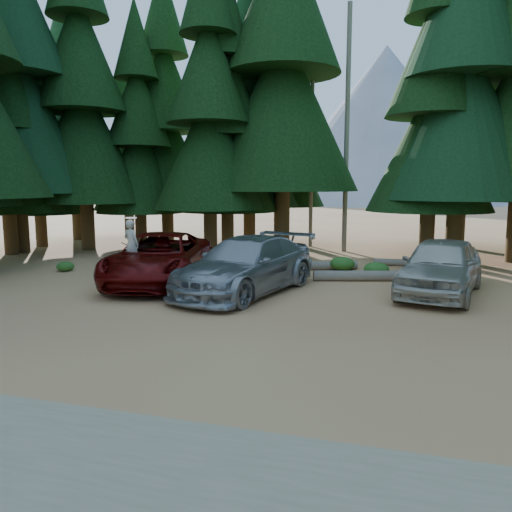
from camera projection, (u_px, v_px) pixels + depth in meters
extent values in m
plane|color=#B26E4B|center=(242.00, 327.00, 11.87)|extent=(160.00, 160.00, 0.00)
cube|color=gray|center=(69.00, 482.00, 5.69)|extent=(26.00, 3.50, 0.01)
cylinder|color=#6D6557|center=(347.00, 131.00, 24.58)|extent=(0.24, 0.24, 12.00)
cylinder|color=#6D6557|center=(312.00, 154.00, 26.70)|extent=(0.20, 0.20, 10.00)
cone|color=gray|center=(384.00, 126.00, 90.68)|extent=(44.00, 44.00, 28.00)
cone|color=gray|center=(345.00, 152.00, 102.96)|extent=(36.00, 36.00, 20.00)
imported|color=#5E0808|center=(160.00, 258.00, 17.14)|extent=(4.09, 6.65, 1.72)
imported|color=#9B9EA2|center=(246.00, 265.00, 15.60)|extent=(3.88, 6.42, 1.74)
imported|color=beige|center=(441.00, 266.00, 15.35)|extent=(3.18, 5.52, 1.77)
imported|color=beige|center=(131.00, 244.00, 16.39)|extent=(0.68, 0.53, 1.63)
cylinder|color=white|center=(131.00, 218.00, 16.31)|extent=(0.36, 0.36, 0.04)
cylinder|color=#6D6557|center=(300.00, 266.00, 19.72)|extent=(4.43, 2.23, 0.34)
cylinder|color=#6D6557|center=(417.00, 263.00, 20.66)|extent=(3.50, 0.55, 0.29)
cylinder|color=#6D6557|center=(395.00, 276.00, 17.56)|extent=(5.59, 1.89, 0.37)
ellipsoid|color=#285F1C|center=(196.00, 254.00, 22.53)|extent=(0.94, 0.94, 0.51)
ellipsoid|color=#285F1C|center=(275.00, 259.00, 21.04)|extent=(0.89, 0.89, 0.49)
ellipsoid|color=#285F1C|center=(264.00, 264.00, 19.75)|extent=(0.96, 0.96, 0.53)
ellipsoid|color=#285F1C|center=(342.00, 264.00, 19.74)|extent=(0.98, 0.98, 0.54)
ellipsoid|color=#285F1C|center=(376.00, 269.00, 18.47)|extent=(0.94, 0.94, 0.52)
ellipsoid|color=#285F1C|center=(467.00, 269.00, 18.60)|extent=(0.90, 0.90, 0.50)
ellipsoid|color=#285F1C|center=(65.00, 266.00, 19.57)|extent=(0.68, 0.68, 0.38)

